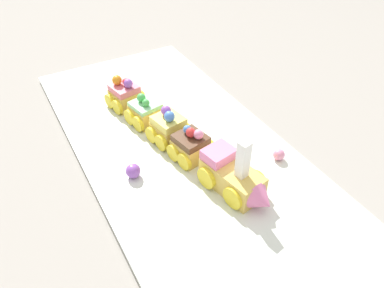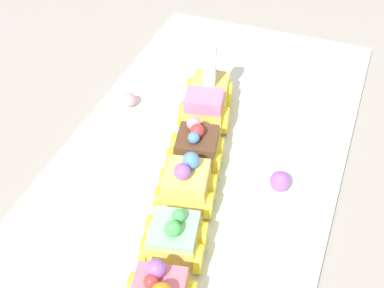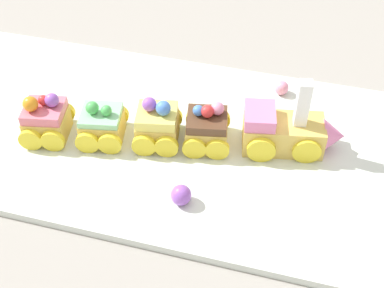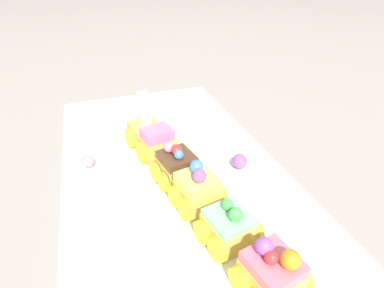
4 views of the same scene
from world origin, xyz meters
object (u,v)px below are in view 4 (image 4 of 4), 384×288
Objects in this scene: cake_car_chocolate at (176,167)px; gumball_purple at (240,161)px; gumball_pink at (88,162)px; cake_car_lemon at (197,190)px; cake_car_strawberry at (271,274)px; cake_car_mint at (228,228)px; cake_train_locomotive at (149,136)px.

gumball_purple is (-0.00, -0.11, -0.01)m from cake_car_chocolate.
cake_car_lemon is at bearing -135.43° from gumball_pink.
gumball_purple is (0.22, -0.07, -0.01)m from cake_car_strawberry.
cake_car_chocolate is at bearing 0.06° from cake_car_mint.
cake_train_locomotive is 0.11m from cake_car_chocolate.
cake_car_strawberry is (-0.33, -0.06, -0.00)m from cake_train_locomotive.
cake_car_lemon and cake_car_strawberry have the same top height.
cake_car_chocolate is 0.07m from cake_car_lemon.
gumball_pink is (0.23, 0.16, -0.01)m from cake_car_mint.
cake_train_locomotive reaches higher than cake_car_chocolate.
gumball_purple is (0.14, -0.09, -0.01)m from cake_car_mint.
cake_train_locomotive is at bearing -0.02° from cake_car_chocolate.
cake_car_mint is at bearing -179.94° from cake_car_chocolate.
gumball_purple is at bearing -42.89° from cake_car_mint.
cake_car_strawberry reaches higher than gumball_pink.
cake_car_chocolate is 1.00× the size of cake_car_lemon.
cake_car_strawberry is at bearing -179.99° from cake_car_lemon.
gumball_pink is at bearing 47.30° from cake_car_chocolate.
cake_car_strawberry is (-0.08, -0.01, 0.00)m from cake_car_mint.
cake_car_lemon is at bearing 121.66° from gumball_purple.
gumball_purple is at bearing -109.59° from gumball_pink.
cake_car_mint is at bearing -179.97° from cake_train_locomotive.
cake_train_locomotive is 6.60× the size of gumball_pink.
cake_car_chocolate is at bearing 0.09° from cake_car_lemon.
cake_car_lemon is 0.21m from gumball_pink.
cake_train_locomotive is 0.18m from cake_car_lemon.
cake_car_strawberry reaches higher than cake_car_mint.
gumball_pink is at bearing 91.87° from cake_train_locomotive.
cake_car_lemon is 3.63× the size of gumball_pink.
gumball_purple reaches higher than gumball_pink.
gumball_pink is 0.27m from gumball_purple.
cake_car_mint is at bearing 148.04° from gumball_purple.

